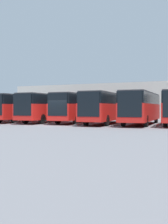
{
  "coord_description": "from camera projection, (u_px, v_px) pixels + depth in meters",
  "views": [
    {
      "loc": [
        -13.8,
        23.98,
        1.77
      ],
      "look_at": [
        -0.76,
        -5.75,
        1.27
      ],
      "focal_mm": 45.0,
      "sensor_mm": 36.0,
      "label": 1
    }
  ],
  "objects": [
    {
      "name": "ground_plane",
      "position": [
        53.0,
        126.0,
        27.53
      ],
      "size": [
        600.0,
        600.0,
        0.0
      ],
      "primitive_type": "plane",
      "color": "slate"
    },
    {
      "name": "curb_divider_0",
      "position": [
        158.0,
        125.0,
        27.82
      ],
      "size": [
        0.42,
        5.16,
        0.15
      ],
      "primitive_type": "cube",
      "rotation": [
        0.0,
        0.0,
        0.04
      ],
      "color": "#B2B2AD",
      "rests_on": "ground_plane"
    },
    {
      "name": "bus_1",
      "position": [
        141.0,
        107.0,
        29.45
      ],
      "size": [
        2.84,
        11.62,
        3.35
      ],
      "rotation": [
        0.0,
        0.0,
        0.04
      ],
      "color": "red",
      "rests_on": "ground_plane"
    },
    {
      "name": "curb_divider_1",
      "position": [
        119.0,
        124.0,
        28.67
      ],
      "size": [
        0.42,
        5.16,
        0.15
      ],
      "primitive_type": "cube",
      "rotation": [
        0.0,
        0.0,
        0.04
      ],
      "color": "#B2B2AD",
      "rests_on": "ground_plane"
    },
    {
      "name": "bus_2",
      "position": [
        107.0,
        107.0,
        30.73
      ],
      "size": [
        2.84,
        11.62,
        3.35
      ],
      "rotation": [
        0.0,
        0.0,
        0.04
      ],
      "color": "red",
      "rests_on": "ground_plane"
    },
    {
      "name": "curb_divider_2",
      "position": [
        85.0,
        124.0,
        29.95
      ],
      "size": [
        0.42,
        5.16,
        0.15
      ],
      "primitive_type": "cube",
      "rotation": [
        0.0,
        0.0,
        0.04
      ],
      "color": "#B2B2AD",
      "rests_on": "ground_plane"
    },
    {
      "name": "bus_3",
      "position": [
        80.0,
        107.0,
        33.15
      ],
      "size": [
        2.84,
        11.62,
        3.35
      ],
      "rotation": [
        0.0,
        0.0,
        0.04
      ],
      "color": "red",
      "rests_on": "ground_plane"
    },
    {
      "name": "curb_divider_3",
      "position": [
        59.0,
        122.0,
        32.37
      ],
      "size": [
        0.42,
        5.16,
        0.15
      ],
      "primitive_type": "cube",
      "rotation": [
        0.0,
        0.0,
        0.04
      ],
      "color": "#B2B2AD",
      "rests_on": "ground_plane"
    },
    {
      "name": "bus_4",
      "position": [
        49.0,
        107.0,
        34.05
      ],
      "size": [
        2.84,
        11.62,
        3.35
      ],
      "rotation": [
        0.0,
        0.0,
        0.04
      ],
      "color": "red",
      "rests_on": "ground_plane"
    },
    {
      "name": "curb_divider_4",
      "position": [
        28.0,
        122.0,
        33.27
      ],
      "size": [
        0.42,
        5.16,
        0.15
      ],
      "primitive_type": "cube",
      "rotation": [
        0.0,
        0.0,
        0.04
      ],
      "color": "#B2B2AD",
      "rests_on": "ground_plane"
    },
    {
      "name": "bus_5",
      "position": [
        24.0,
        107.0,
        35.61
      ],
      "size": [
        2.84,
        11.62,
        3.35
      ],
      "rotation": [
        0.0,
        0.0,
        0.04
      ],
      "color": "red",
      "rests_on": "ground_plane"
    },
    {
      "name": "curb_divider_5",
      "position": [
        3.0,
        121.0,
        34.83
      ],
      "size": [
        0.42,
        5.16,
        0.15
      ],
      "primitive_type": "cube",
      "rotation": [
        0.0,
        0.0,
        0.04
      ],
      "color": "#B2B2AD",
      "rests_on": "ground_plane"
    },
    {
      "name": "bus_6",
      "position": [
        2.0,
        107.0,
        37.32
      ],
      "size": [
        2.84,
        11.62,
        3.35
      ],
      "rotation": [
        0.0,
        0.0,
        0.04
      ],
      "color": "red",
      "rests_on": "ground_plane"
    },
    {
      "name": "station_building",
      "position": [
        123.0,
        101.0,
        50.05
      ],
      "size": [
        37.81,
        13.41,
        5.78
      ],
      "color": "beige",
      "rests_on": "ground_plane"
    }
  ]
}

